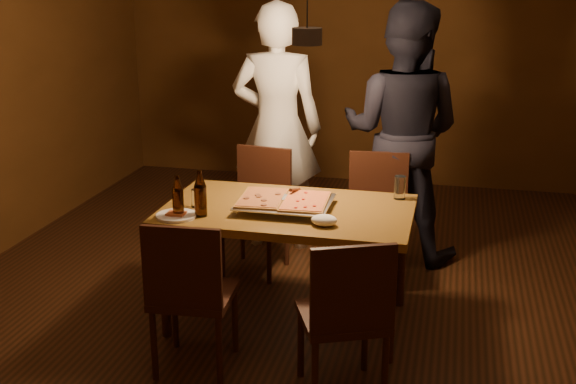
% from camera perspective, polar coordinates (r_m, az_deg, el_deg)
% --- Properties ---
extents(room_shell, '(6.00, 6.00, 6.00)m').
position_cam_1_polar(room_shell, '(4.42, 1.48, 7.67)').
color(room_shell, '#381C0F').
rests_on(room_shell, ground).
extents(dining_table, '(1.50, 0.90, 0.75)m').
position_cam_1_polar(dining_table, '(4.39, -0.00, -2.16)').
color(dining_table, brown).
rests_on(dining_table, floor).
extents(chair_far_left, '(0.47, 0.47, 0.49)m').
position_cam_1_polar(chair_far_left, '(5.25, -2.30, -0.47)').
color(chair_far_left, '#38190F').
rests_on(chair_far_left, floor).
extents(chair_far_right, '(0.46, 0.46, 0.49)m').
position_cam_1_polar(chair_far_right, '(5.14, 7.08, -1.00)').
color(chair_far_right, '#38190F').
rests_on(chair_far_right, floor).
extents(chair_near_left, '(0.45, 0.45, 0.49)m').
position_cam_1_polar(chair_near_left, '(3.90, -7.83, -7.18)').
color(chair_near_left, '#38190F').
rests_on(chair_near_left, floor).
extents(chair_near_right, '(0.55, 0.55, 0.49)m').
position_cam_1_polar(chair_near_right, '(3.64, 4.68, -8.93)').
color(chair_near_right, '#38190F').
rests_on(chair_near_right, floor).
extents(pizza_tray, '(0.59, 0.49, 0.05)m').
position_cam_1_polar(pizza_tray, '(4.34, -0.23, -1.03)').
color(pizza_tray, silver).
rests_on(pizza_tray, dining_table).
extents(pizza_meat, '(0.29, 0.43, 0.02)m').
position_cam_1_polar(pizza_meat, '(4.37, -2.05, -0.44)').
color(pizza_meat, maroon).
rests_on(pizza_meat, pizza_tray).
extents(pizza_cheese, '(0.28, 0.43, 0.02)m').
position_cam_1_polar(pizza_cheese, '(4.31, 1.38, -0.71)').
color(pizza_cheese, gold).
rests_on(pizza_cheese, pizza_tray).
extents(spatula, '(0.15, 0.26, 0.04)m').
position_cam_1_polar(spatula, '(4.36, -0.19, -0.41)').
color(spatula, silver).
rests_on(spatula, pizza_tray).
extents(beer_bottle_a, '(0.07, 0.07, 0.25)m').
position_cam_1_polar(beer_bottle_a, '(4.22, -8.70, -0.33)').
color(beer_bottle_a, black).
rests_on(beer_bottle_a, dining_table).
extents(beer_bottle_b, '(0.07, 0.07, 0.28)m').
position_cam_1_polar(beer_bottle_b, '(4.21, -6.94, -0.10)').
color(beer_bottle_b, black).
rests_on(beer_bottle_b, dining_table).
extents(water_glass_left, '(0.07, 0.07, 0.11)m').
position_cam_1_polar(water_glass_left, '(4.40, -7.20, -0.48)').
color(water_glass_left, silver).
rests_on(water_glass_left, dining_table).
extents(water_glass_right, '(0.07, 0.07, 0.15)m').
position_cam_1_polar(water_glass_right, '(4.57, 8.82, 0.35)').
color(water_glass_right, silver).
rests_on(water_glass_right, dining_table).
extents(plate_slice, '(0.24, 0.24, 0.03)m').
position_cam_1_polar(plate_slice, '(4.26, -8.82, -1.84)').
color(plate_slice, white).
rests_on(plate_slice, dining_table).
extents(napkin, '(0.15, 0.11, 0.06)m').
position_cam_1_polar(napkin, '(4.07, 2.87, -2.23)').
color(napkin, white).
rests_on(napkin, dining_table).
extents(diner_white, '(0.72, 0.50, 1.92)m').
position_cam_1_polar(diner_white, '(5.59, -0.88, 5.12)').
color(diner_white, white).
rests_on(diner_white, floor).
extents(diner_dark, '(1.06, 0.89, 1.92)m').
position_cam_1_polar(diner_dark, '(5.46, 8.97, 4.65)').
color(diner_dark, black).
rests_on(diner_dark, floor).
extents(pendant_lamp, '(0.18, 0.18, 1.10)m').
position_cam_1_polar(pendant_lamp, '(4.38, 1.51, 12.33)').
color(pendant_lamp, black).
rests_on(pendant_lamp, ceiling).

